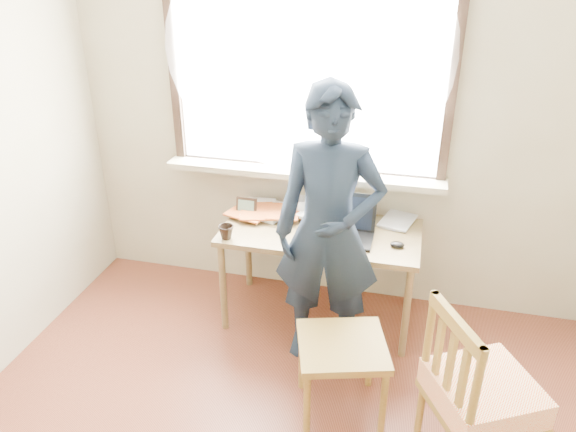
% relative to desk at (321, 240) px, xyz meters
% --- Properties ---
extents(room_shell, '(3.52, 4.02, 2.61)m').
position_rel_desk_xyz_m(room_shell, '(-0.00, -1.43, 1.04)').
color(room_shell, '#B8B194').
rests_on(room_shell, ground).
extents(desk, '(1.24, 0.62, 0.67)m').
position_rel_desk_xyz_m(desk, '(0.00, 0.00, 0.00)').
color(desk, brown).
rests_on(desk, ground).
extents(laptop, '(0.36, 0.29, 0.25)m').
position_rel_desk_xyz_m(laptop, '(0.15, -0.03, 0.13)').
color(laptop, black).
rests_on(laptop, desk).
extents(mug_white, '(0.19, 0.19, 0.11)m').
position_rel_desk_xyz_m(mug_white, '(-0.18, 0.21, 0.12)').
color(mug_white, white).
rests_on(mug_white, desk).
extents(mug_dark, '(0.11, 0.11, 0.09)m').
position_rel_desk_xyz_m(mug_dark, '(-0.54, -0.24, 0.11)').
color(mug_dark, black).
rests_on(mug_dark, desk).
extents(mouse, '(0.08, 0.06, 0.03)m').
position_rel_desk_xyz_m(mouse, '(0.48, -0.10, 0.09)').
color(mouse, black).
rests_on(mouse, desk).
extents(desk_clutter, '(0.76, 0.49, 0.06)m').
position_rel_desk_xyz_m(desk_clutter, '(-0.32, 0.18, 0.10)').
color(desk_clutter, white).
rests_on(desk_clutter, desk).
extents(book_a, '(0.22, 0.28, 0.02)m').
position_rel_desk_xyz_m(book_a, '(-0.33, 0.25, 0.08)').
color(book_a, white).
rests_on(book_a, desk).
extents(book_b, '(0.25, 0.31, 0.02)m').
position_rel_desk_xyz_m(book_b, '(0.37, 0.25, 0.08)').
color(book_b, white).
rests_on(book_b, desk).
extents(picture_frame, '(0.14, 0.02, 0.11)m').
position_rel_desk_xyz_m(picture_frame, '(-0.52, 0.10, 0.12)').
color(picture_frame, black).
rests_on(picture_frame, desk).
extents(work_chair, '(0.55, 0.54, 0.46)m').
position_rel_desk_xyz_m(work_chair, '(0.27, -0.80, -0.21)').
color(work_chair, olive).
rests_on(work_chair, ground).
extents(side_chair, '(0.58, 0.59, 0.96)m').
position_rel_desk_xyz_m(side_chair, '(0.92, -1.06, -0.10)').
color(side_chair, olive).
rests_on(side_chair, ground).
extents(person, '(0.64, 0.44, 1.68)m').
position_rel_desk_xyz_m(person, '(0.10, -0.33, 0.25)').
color(person, black).
rests_on(person, ground).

